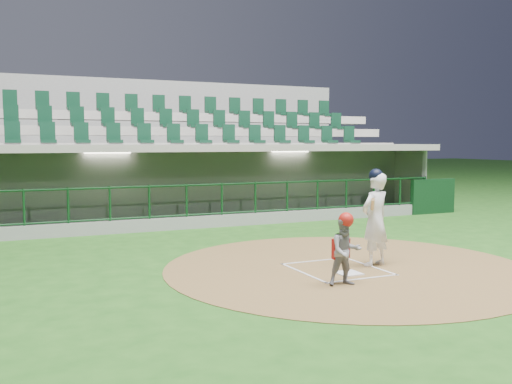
# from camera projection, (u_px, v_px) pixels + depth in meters

# --- Properties ---
(ground) EXTENTS (120.00, 120.00, 0.00)m
(ground) POSITION_uv_depth(u_px,v_px,m) (329.00, 267.00, 11.27)
(ground) COLOR #1E4E16
(ground) RESTS_ON ground
(dirt_circle) EXTENTS (7.20, 7.20, 0.01)m
(dirt_circle) POSITION_uv_depth(u_px,v_px,m) (347.00, 267.00, 11.21)
(dirt_circle) COLOR brown
(dirt_circle) RESTS_ON ground
(home_plate) EXTENTS (0.43, 0.43, 0.02)m
(home_plate) POSITION_uv_depth(u_px,v_px,m) (349.00, 273.00, 10.63)
(home_plate) COLOR white
(home_plate) RESTS_ON dirt_circle
(batter_box_chalk) EXTENTS (1.55, 1.80, 0.01)m
(batter_box_chalk) POSITION_uv_depth(u_px,v_px,m) (337.00, 269.00, 11.00)
(batter_box_chalk) COLOR silver
(batter_box_chalk) RESTS_ON ground
(dugout_structure) EXTENTS (16.40, 3.70, 3.00)m
(dugout_structure) POSITION_uv_depth(u_px,v_px,m) (208.00, 189.00, 18.40)
(dugout_structure) COLOR slate
(dugout_structure) RESTS_ON ground
(seating_deck) EXTENTS (17.00, 6.72, 5.15)m
(seating_deck) POSITION_uv_depth(u_px,v_px,m) (174.00, 171.00, 21.06)
(seating_deck) COLOR slate
(seating_deck) RESTS_ON ground
(batter) EXTENTS (0.92, 0.95, 1.93)m
(batter) POSITION_uv_depth(u_px,v_px,m) (375.00, 218.00, 11.27)
(batter) COLOR white
(batter) RESTS_ON dirt_circle
(catcher) EXTENTS (0.64, 0.54, 1.26)m
(catcher) POSITION_uv_depth(u_px,v_px,m) (345.00, 249.00, 9.74)
(catcher) COLOR gray
(catcher) RESTS_ON dirt_circle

